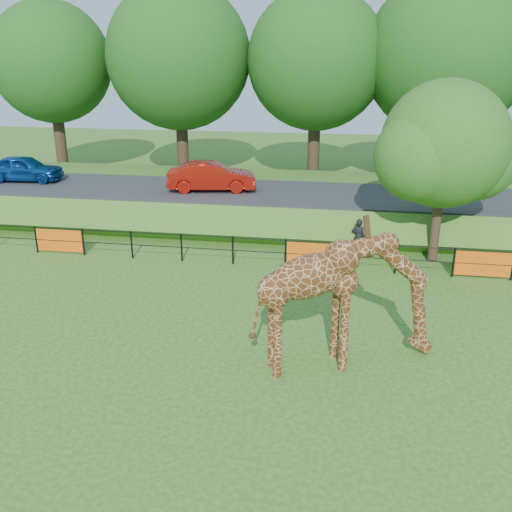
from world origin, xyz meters
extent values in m
plane|color=#315E17|center=(0.00, 0.00, 0.00)|extent=(90.00, 90.00, 0.00)
cube|color=#315E17|center=(0.00, 15.50, 0.65)|extent=(40.00, 9.00, 1.30)
cube|color=#2F3032|center=(0.00, 14.00, 1.36)|extent=(40.00, 5.00, 0.12)
imported|color=#13499F|center=(-11.99, 14.28, 2.07)|extent=(3.89, 1.77, 1.30)
imported|color=#B2160C|center=(-2.18, 13.77, 2.10)|extent=(4.29, 2.15, 1.35)
imported|color=black|center=(4.65, 9.75, 0.75)|extent=(0.61, 0.47, 1.50)
cylinder|color=#372818|center=(7.50, 9.60, 1.60)|extent=(0.36, 0.36, 3.20)
sphere|color=#235417|center=(7.50, 9.60, 4.46)|extent=(4.60, 4.60, 4.60)
sphere|color=#235417|center=(8.65, 10.29, 4.00)|extent=(3.45, 3.45, 3.45)
sphere|color=#235417|center=(6.58, 8.91, 4.12)|extent=(3.22, 3.22, 3.22)
cylinder|color=#372818|center=(-14.00, 22.00, 2.50)|extent=(0.70, 0.70, 5.00)
sphere|color=#134312|center=(-14.00, 22.00, 6.98)|extent=(7.20, 7.20, 7.20)
cylinder|color=#372818|center=(-6.00, 22.00, 2.50)|extent=(0.70, 0.70, 5.00)
sphere|color=#134312|center=(-6.00, 22.00, 7.31)|extent=(8.40, 8.40, 8.40)
cylinder|color=#372818|center=(2.00, 22.00, 2.50)|extent=(0.70, 0.70, 5.00)
sphere|color=#134312|center=(2.00, 22.00, 7.14)|extent=(7.80, 7.80, 7.80)
cylinder|color=#372818|center=(9.00, 22.00, 2.50)|extent=(0.70, 0.70, 5.00)
sphere|color=#134312|center=(9.00, 22.00, 7.42)|extent=(8.80, 8.80, 8.80)
camera|label=1|loc=(4.19, -11.83, 7.62)|focal=40.00mm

